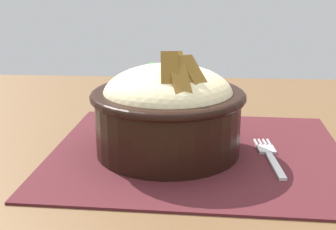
# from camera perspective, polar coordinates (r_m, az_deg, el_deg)

# --- Properties ---
(table) EXTENTS (1.12, 0.90, 0.75)m
(table) POSITION_cam_1_polar(r_m,az_deg,el_deg) (0.64, 6.64, -10.27)
(table) COLOR brown
(table) RESTS_ON ground_plane
(placemat) EXTENTS (0.39, 0.34, 0.00)m
(placemat) POSITION_cam_1_polar(r_m,az_deg,el_deg) (0.61, 3.66, -4.67)
(placemat) COLOR #47191E
(placemat) RESTS_ON table
(bowl) EXTENTS (0.23, 0.23, 0.14)m
(bowl) POSITION_cam_1_polar(r_m,az_deg,el_deg) (0.59, 0.01, 0.79)
(bowl) COLOR black
(bowl) RESTS_ON placemat
(fork) EXTENTS (0.02, 0.13, 0.00)m
(fork) POSITION_cam_1_polar(r_m,az_deg,el_deg) (0.60, 12.57, -4.98)
(fork) COLOR silver
(fork) RESTS_ON placemat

